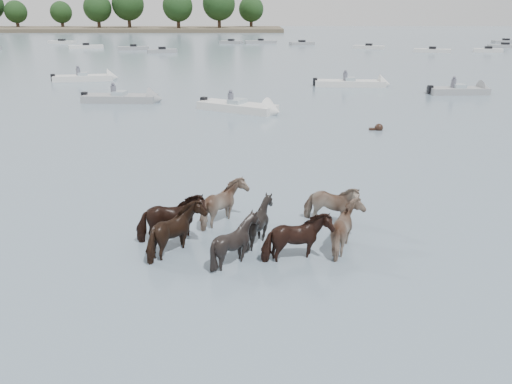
{
  "coord_description": "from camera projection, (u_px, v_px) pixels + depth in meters",
  "views": [
    {
      "loc": [
        1.76,
        -11.19,
        5.87
      ],
      "look_at": [
        1.8,
        1.98,
        1.1
      ],
      "focal_mm": 35.23,
      "sensor_mm": 36.0,
      "label": 1
    }
  ],
  "objects": [
    {
      "name": "ground",
      "position": [
        184.0,
        261.0,
        12.51
      ],
      "size": [
        400.0,
        400.0,
        0.0
      ],
      "primitive_type": "plane",
      "color": "slate",
      "rests_on": "ground"
    },
    {
      "name": "shoreline",
      "position": [
        20.0,
        29.0,
        153.16
      ],
      "size": [
        160.0,
        30.0,
        1.0
      ],
      "primitive_type": "cube",
      "color": "#4C4233",
      "rests_on": "ground"
    },
    {
      "name": "pony_herd",
      "position": [
        252.0,
        226.0,
        13.27
      ],
      "size": [
        6.37,
        3.83,
        1.54
      ],
      "color": "black",
      "rests_on": "ground"
    },
    {
      "name": "swimming_pony",
      "position": [
        378.0,
        128.0,
        26.14
      ],
      "size": [
        0.72,
        0.44,
        0.44
      ],
      "color": "black",
      "rests_on": "ground"
    },
    {
      "name": "motorboat_a",
      "position": [
        131.0,
        99.0,
        34.13
      ],
      "size": [
        5.59,
        1.92,
        1.92
      ],
      "rotation": [
        0.0,
        0.0,
        -0.06
      ],
      "color": "gray",
      "rests_on": "ground"
    },
    {
      "name": "motorboat_b",
      "position": [
        248.0,
        108.0,
        30.74
      ],
      "size": [
        5.56,
        4.16,
        1.92
      ],
      "rotation": [
        0.0,
        0.0,
        -0.53
      ],
      "color": "silver",
      "rests_on": "ground"
    },
    {
      "name": "motorboat_c",
      "position": [
        360.0,
        84.0,
        41.17
      ],
      "size": [
        6.35,
        2.03,
        1.92
      ],
      "rotation": [
        0.0,
        0.0,
        -0.07
      ],
      "color": "silver",
      "rests_on": "ground"
    },
    {
      "name": "motorboat_d",
      "position": [
        467.0,
        91.0,
        37.47
      ],
      "size": [
        4.95,
        1.87,
        1.92
      ],
      "rotation": [
        0.0,
        0.0,
        0.06
      ],
      "color": "gray",
      "rests_on": "ground"
    },
    {
      "name": "motorboat_f",
      "position": [
        93.0,
        78.0,
        44.66
      ],
      "size": [
        5.76,
        2.76,
        1.92
      ],
      "rotation": [
        0.0,
        0.0,
        0.22
      ],
      "color": "silver",
      "rests_on": "ground"
    },
    {
      "name": "distant_flotilla",
      "position": [
        246.0,
        46.0,
        84.44
      ],
      "size": [
        106.02,
        25.73,
        0.93
      ],
      "color": "gray",
      "rests_on": "ground"
    },
    {
      "name": "treeline",
      "position": [
        48.0,
        7.0,
        151.87
      ],
      "size": [
        149.2,
        22.46,
        12.5
      ],
      "color": "#382619",
      "rests_on": "ground"
    }
  ]
}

